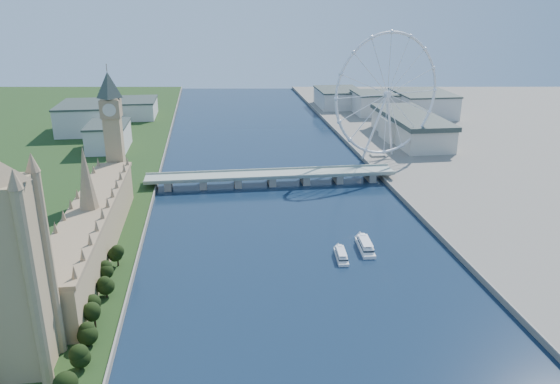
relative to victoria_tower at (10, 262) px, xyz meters
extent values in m
cube|color=tan|center=(0.00, 0.00, -8.49)|extent=(22.00, 22.00, 86.00)
cube|color=tan|center=(7.00, 115.00, -37.49)|extent=(24.00, 200.00, 28.00)
cone|color=#937A59|center=(7.00, 115.00, -1.49)|extent=(12.00, 12.00, 40.00)
cube|color=tan|center=(7.00, 223.00, -11.49)|extent=(13.00, 13.00, 80.00)
cube|color=#937A59|center=(7.00, 223.00, 20.51)|extent=(15.00, 15.00, 14.00)
pyramid|color=#2D3833|center=(7.00, 223.00, 48.51)|extent=(20.02, 20.02, 20.00)
cube|color=gray|center=(135.00, 245.00, -45.99)|extent=(220.00, 22.00, 2.00)
cube|color=gray|center=(45.00, 245.00, -50.74)|extent=(6.00, 20.00, 7.50)
cube|color=gray|center=(75.00, 245.00, -50.74)|extent=(6.00, 20.00, 7.50)
cube|color=gray|center=(105.00, 245.00, -50.74)|extent=(6.00, 20.00, 7.50)
cube|color=gray|center=(135.00, 245.00, -50.74)|extent=(6.00, 20.00, 7.50)
cube|color=gray|center=(165.00, 245.00, -50.74)|extent=(6.00, 20.00, 7.50)
cube|color=gray|center=(195.00, 245.00, -50.74)|extent=(6.00, 20.00, 7.50)
cube|color=gray|center=(225.00, 245.00, -50.74)|extent=(6.00, 20.00, 7.50)
torus|color=silver|center=(255.00, 300.00, 13.51)|extent=(113.60, 39.12, 118.60)
cylinder|color=silver|center=(255.00, 300.00, 13.51)|extent=(7.25, 6.61, 6.00)
cube|color=gray|center=(252.00, 310.00, -50.49)|extent=(14.00, 10.00, 2.00)
cube|color=beige|center=(-25.00, 375.00, -38.49)|extent=(40.00, 60.00, 26.00)
cube|color=beige|center=(-65.00, 465.00, -35.49)|extent=(60.00, 80.00, 32.00)
cube|color=beige|center=(-15.00, 545.00, -40.49)|extent=(50.00, 70.00, 22.00)
cube|color=beige|center=(315.00, 525.00, -37.49)|extent=(60.00, 60.00, 28.00)
cube|color=beige|center=(375.00, 505.00, -36.49)|extent=(70.00, 90.00, 30.00)
cube|color=beige|center=(275.00, 585.00, -39.49)|extent=(60.00, 80.00, 24.00)
camera|label=1|loc=(83.17, -211.58, 100.69)|focal=35.00mm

